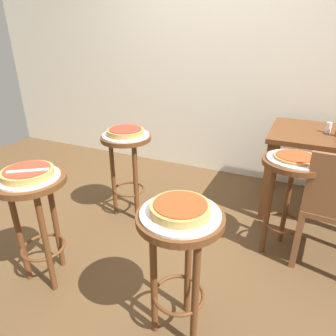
# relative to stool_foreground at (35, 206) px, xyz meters

# --- Properties ---
(ground_plane) EXTENTS (6.00, 6.00, 0.00)m
(ground_plane) POSITION_rel_stool_foreground_xyz_m (0.48, 0.52, -0.54)
(ground_plane) COLOR brown
(back_wall) EXTENTS (6.00, 0.10, 3.00)m
(back_wall) POSITION_rel_stool_foreground_xyz_m (0.48, 2.17, 0.96)
(back_wall) COLOR silver
(back_wall) RESTS_ON ground_plane
(stool_foreground) EXTENTS (0.41, 0.41, 0.73)m
(stool_foreground) POSITION_rel_stool_foreground_xyz_m (0.00, 0.00, 0.00)
(stool_foreground) COLOR #5B3319
(stool_foreground) RESTS_ON ground_plane
(serving_plate_foreground) EXTENTS (0.34, 0.34, 0.01)m
(serving_plate_foreground) POSITION_rel_stool_foreground_xyz_m (0.00, -0.00, 0.19)
(serving_plate_foreground) COLOR silver
(serving_plate_foreground) RESTS_ON stool_foreground
(pizza_foreground) EXTENTS (0.28, 0.28, 0.05)m
(pizza_foreground) POSITION_rel_stool_foreground_xyz_m (0.00, -0.00, 0.22)
(pizza_foreground) COLOR tan
(pizza_foreground) RESTS_ON serving_plate_foreground
(stool_middle) EXTENTS (0.41, 0.41, 0.73)m
(stool_middle) POSITION_rel_stool_foreground_xyz_m (0.92, 0.01, 0.00)
(stool_middle) COLOR #5B3319
(stool_middle) RESTS_ON ground_plane
(serving_plate_middle) EXTENTS (0.37, 0.37, 0.01)m
(serving_plate_middle) POSITION_rel_stool_foreground_xyz_m (0.92, 0.01, 0.19)
(serving_plate_middle) COLOR silver
(serving_plate_middle) RESTS_ON stool_middle
(pizza_middle) EXTENTS (0.27, 0.27, 0.05)m
(pizza_middle) POSITION_rel_stool_foreground_xyz_m (0.92, 0.01, 0.22)
(pizza_middle) COLOR tan
(pizza_middle) RESTS_ON serving_plate_middle
(stool_leftside) EXTENTS (0.41, 0.41, 0.73)m
(stool_leftside) POSITION_rel_stool_foreground_xyz_m (0.08, 0.89, 0.00)
(stool_leftside) COLOR #5B3319
(stool_leftside) RESTS_ON ground_plane
(serving_plate_leftside) EXTENTS (0.38, 0.38, 0.01)m
(serving_plate_leftside) POSITION_rel_stool_foreground_xyz_m (0.08, 0.89, 0.19)
(serving_plate_leftside) COLOR silver
(serving_plate_leftside) RESTS_ON stool_leftside
(pizza_leftside) EXTENTS (0.29, 0.29, 0.05)m
(pizza_leftside) POSITION_rel_stool_foreground_xyz_m (0.08, 0.89, 0.22)
(pizza_leftside) COLOR #B78442
(pizza_leftside) RESTS_ON serving_plate_leftside
(stool_rear) EXTENTS (0.41, 0.41, 0.73)m
(stool_rear) POSITION_rel_stool_foreground_xyz_m (1.35, 0.92, 0.00)
(stool_rear) COLOR #5B3319
(stool_rear) RESTS_ON ground_plane
(serving_plate_rear) EXTENTS (0.35, 0.35, 0.01)m
(serving_plate_rear) POSITION_rel_stool_foreground_xyz_m (1.35, 0.92, 0.19)
(serving_plate_rear) COLOR silver
(serving_plate_rear) RESTS_ON stool_rear
(pizza_rear) EXTENTS (0.27, 0.27, 0.02)m
(pizza_rear) POSITION_rel_stool_foreground_xyz_m (1.35, 0.92, 0.21)
(pizza_rear) COLOR #B78442
(pizza_rear) RESTS_ON serving_plate_rear
(dining_table) EXTENTS (1.03, 0.74, 0.74)m
(dining_table) POSITION_rel_stool_foreground_xyz_m (1.63, 1.62, 0.08)
(dining_table) COLOR #5B3319
(dining_table) RESTS_ON ground_plane
(condiment_shaker) EXTENTS (0.04, 0.04, 0.08)m
(condiment_shaker) POSITION_rel_stool_foreground_xyz_m (1.56, 1.63, 0.24)
(condiment_shaker) COLOR white
(condiment_shaker) RESTS_ON dining_table
(wooden_chair) EXTENTS (0.43, 0.43, 0.85)m
(wooden_chair) POSITION_rel_stool_foreground_xyz_m (1.64, 0.88, -0.08)
(wooden_chair) COLOR brown
(wooden_chair) RESTS_ON ground_plane
(pizza_server_knife) EXTENTS (0.19, 0.15, 0.01)m
(pizza_server_knife) POSITION_rel_stool_foreground_xyz_m (0.03, -0.02, 0.25)
(pizza_server_knife) COLOR silver
(pizza_server_knife) RESTS_ON pizza_foreground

